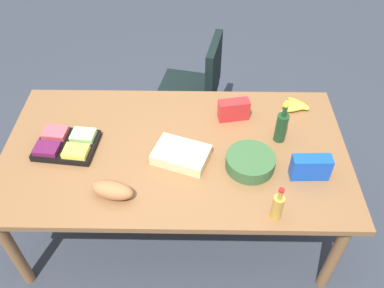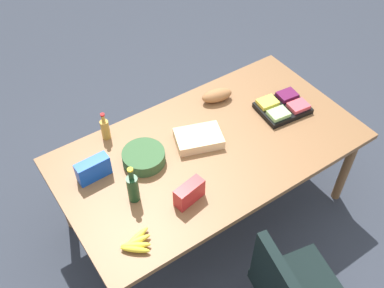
{
  "view_description": "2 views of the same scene",
  "coord_description": "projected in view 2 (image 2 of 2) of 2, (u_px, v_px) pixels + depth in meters",
  "views": [
    {
      "loc": [
        -0.13,
        1.71,
        2.54
      ],
      "look_at": [
        -0.11,
        0.01,
        0.82
      ],
      "focal_mm": 37.42,
      "sensor_mm": 36.0,
      "label": 1
    },
    {
      "loc": [
        -1.28,
        -1.67,
        3.03
      ],
      "look_at": [
        -0.12,
        0.06,
        0.81
      ],
      "focal_mm": 41.65,
      "sensor_mm": 36.0,
      "label": 2
    }
  ],
  "objects": [
    {
      "name": "fruit_platter",
      "position": [
        282.0,
        107.0,
        3.32
      ],
      "size": [
        0.39,
        0.32,
        0.07
      ],
      "color": "black",
      "rests_on": "conference_table"
    },
    {
      "name": "sheet_cake",
      "position": [
        199.0,
        138.0,
        3.09
      ],
      "size": [
        0.38,
        0.31,
        0.07
      ],
      "primitive_type": "cube",
      "rotation": [
        0.0,
        0.0,
        -0.34
      ],
      "color": "beige",
      "rests_on": "conference_table"
    },
    {
      "name": "conference_table",
      "position": [
        210.0,
        153.0,
        3.14
      ],
      "size": [
        2.12,
        1.16,
        0.76
      ],
      "color": "brown",
      "rests_on": "ground"
    },
    {
      "name": "chip_bag_blue",
      "position": [
        93.0,
        169.0,
        2.85
      ],
      "size": [
        0.22,
        0.09,
        0.15
      ],
      "primitive_type": "cube",
      "rotation": [
        0.0,
        0.0,
        0.03
      ],
      "color": "blue",
      "rests_on": "conference_table"
    },
    {
      "name": "bread_loaf",
      "position": [
        217.0,
        95.0,
        3.38
      ],
      "size": [
        0.26,
        0.16,
        0.1
      ],
      "primitive_type": "ellipsoid",
      "rotation": [
        0.0,
        0.0,
        -0.23
      ],
      "color": "#9F683C",
      "rests_on": "conference_table"
    },
    {
      "name": "salad_bowl",
      "position": [
        144.0,
        157.0,
        2.96
      ],
      "size": [
        0.37,
        0.37,
        0.08
      ],
      "primitive_type": "cylinder",
      "rotation": [
        0.0,
        0.0,
        -0.34
      ],
      "color": "#345B32",
      "rests_on": "conference_table"
    },
    {
      "name": "ground_plane",
      "position": [
        208.0,
        210.0,
        3.64
      ],
      "size": [
        10.0,
        10.0,
        0.0
      ],
      "primitive_type": "plane",
      "color": "#30353F"
    },
    {
      "name": "chip_bag_red",
      "position": [
        189.0,
        193.0,
        2.73
      ],
      "size": [
        0.21,
        0.12,
        0.14
      ],
      "primitive_type": "cube",
      "rotation": [
        0.0,
        0.0,
        0.18
      ],
      "color": "red",
      "rests_on": "conference_table"
    },
    {
      "name": "dressing_bottle",
      "position": [
        105.0,
        129.0,
        3.09
      ],
      "size": [
        0.07,
        0.07,
        0.22
      ],
      "color": "#BF8C34",
      "rests_on": "conference_table"
    },
    {
      "name": "banana_bunch",
      "position": [
        136.0,
        243.0,
        2.54
      ],
      "size": [
        0.21,
        0.17,
        0.04
      ],
      "color": "yellow",
      "rests_on": "conference_table"
    },
    {
      "name": "wine_bottle",
      "position": [
        133.0,
        188.0,
        2.7
      ],
      "size": [
        0.07,
        0.07,
        0.29
      ],
      "color": "#1A3E20",
      "rests_on": "conference_table"
    }
  ]
}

